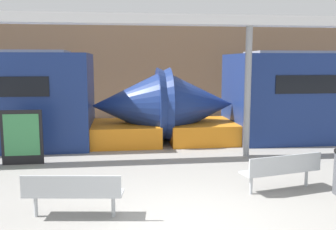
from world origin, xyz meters
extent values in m
plane|color=gray|center=(0.00, 0.00, 0.00)|extent=(60.00, 60.00, 0.00)
cube|color=#937051|center=(0.00, 12.39, 2.50)|extent=(56.00, 0.20, 5.00)
cone|color=navy|center=(1.53, 6.90, 1.32)|extent=(2.72, 2.63, 2.63)
cube|color=orange|center=(1.79, 6.90, 0.35)|extent=(2.44, 2.46, 0.70)
cone|color=navy|center=(-0.74, 6.90, 1.32)|extent=(2.72, 2.63, 2.63)
cube|color=orange|center=(-1.00, 6.90, 0.35)|extent=(2.44, 2.46, 0.70)
cube|color=#ADB2B7|center=(-1.98, 0.61, 0.45)|extent=(1.82, 0.67, 0.04)
cube|color=#ADB2B7|center=(-2.00, 0.41, 0.65)|extent=(1.77, 0.27, 0.37)
cylinder|color=#ADB2B7|center=(-2.68, 0.70, 0.21)|extent=(0.07, 0.07, 0.43)
cylinder|color=#ADB2B7|center=(-1.27, 0.51, 0.21)|extent=(0.07, 0.07, 0.43)
cube|color=#ADB2B7|center=(2.35, 1.50, 0.45)|extent=(1.87, 0.82, 0.04)
cube|color=#ADB2B7|center=(2.39, 1.30, 0.65)|extent=(1.78, 0.43, 0.37)
cylinder|color=#ADB2B7|center=(1.64, 1.34, 0.21)|extent=(0.07, 0.07, 0.43)
cylinder|color=#ADB2B7|center=(3.06, 1.65, 0.21)|extent=(0.07, 0.07, 0.43)
cube|color=black|center=(-3.81, 4.41, 0.76)|extent=(1.11, 0.06, 1.52)
cube|color=#38844C|center=(-3.81, 4.37, 0.84)|extent=(0.94, 0.01, 1.16)
cylinder|color=gray|center=(2.63, 4.55, 1.93)|extent=(0.19, 0.19, 3.85)
cube|color=silver|center=(2.63, 4.55, 3.99)|extent=(28.00, 0.60, 0.28)
camera|label=1|loc=(-1.10, -6.10, 2.81)|focal=40.00mm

